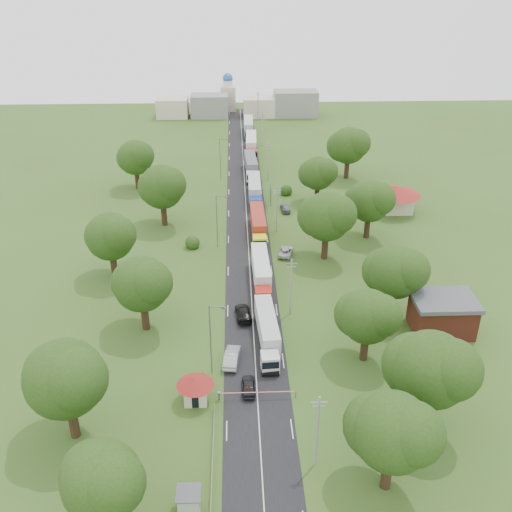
{
  "coord_description": "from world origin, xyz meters",
  "views": [
    {
      "loc": [
        -2.18,
        -76.56,
        46.14
      ],
      "look_at": [
        1.01,
        5.53,
        3.0
      ],
      "focal_mm": 40.0,
      "sensor_mm": 36.0,
      "label": 1
    }
  ],
  "objects_px": {
    "boom_barrier": "(246,393)",
    "info_sign": "(271,190)",
    "guard_booth": "(195,386)",
    "car_lane_front": "(249,386)",
    "car_lane_mid": "(232,357)",
    "pedestrian_near": "(247,391)",
    "truck_0": "(267,331)"
  },
  "relations": [
    {
      "from": "boom_barrier",
      "to": "truck_0",
      "type": "distance_m",
      "value": 11.34
    },
    {
      "from": "info_sign",
      "to": "car_lane_mid",
      "type": "height_order",
      "value": "info_sign"
    },
    {
      "from": "info_sign",
      "to": "pedestrian_near",
      "type": "xyz_separation_m",
      "value": [
        -6.48,
        -59.5,
        -2.18
      ]
    },
    {
      "from": "guard_booth",
      "to": "truck_0",
      "type": "xyz_separation_m",
      "value": [
        8.97,
        10.84,
        -0.16
      ]
    },
    {
      "from": "boom_barrier",
      "to": "car_lane_front",
      "type": "bearing_deg",
      "value": 76.59
    },
    {
      "from": "info_sign",
      "to": "car_lane_mid",
      "type": "distance_m",
      "value": 53.67
    },
    {
      "from": "truck_0",
      "to": "guard_booth",
      "type": "bearing_deg",
      "value": -129.59
    },
    {
      "from": "car_lane_front",
      "to": "info_sign",
      "type": "bearing_deg",
      "value": -95.81
    },
    {
      "from": "car_lane_mid",
      "to": "pedestrian_near",
      "type": "height_order",
      "value": "car_lane_mid"
    },
    {
      "from": "car_lane_mid",
      "to": "car_lane_front",
      "type": "bearing_deg",
      "value": 117.39
    },
    {
      "from": "boom_barrier",
      "to": "guard_booth",
      "type": "height_order",
      "value": "guard_booth"
    },
    {
      "from": "car_lane_front",
      "to": "car_lane_mid",
      "type": "relative_size",
      "value": 0.82
    },
    {
      "from": "guard_booth",
      "to": "info_sign",
      "type": "distance_m",
      "value": 61.27
    },
    {
      "from": "boom_barrier",
      "to": "truck_0",
      "type": "xyz_separation_m",
      "value": [
        3.13,
        10.84,
        1.11
      ]
    },
    {
      "from": "car_lane_mid",
      "to": "pedestrian_near",
      "type": "relative_size",
      "value": 3.06
    },
    {
      "from": "info_sign",
      "to": "guard_booth",
      "type": "bearing_deg",
      "value": -101.68
    },
    {
      "from": "guard_booth",
      "to": "car_lane_front",
      "type": "xyz_separation_m",
      "value": [
        6.2,
        1.5,
        -1.46
      ]
    },
    {
      "from": "boom_barrier",
      "to": "info_sign",
      "type": "xyz_separation_m",
      "value": [
        6.56,
        60.0,
        2.11
      ]
    },
    {
      "from": "boom_barrier",
      "to": "truck_0",
      "type": "relative_size",
      "value": 0.68
    },
    {
      "from": "pedestrian_near",
      "to": "car_lane_front",
      "type": "bearing_deg",
      "value": 60.47
    },
    {
      "from": "car_lane_front",
      "to": "car_lane_mid",
      "type": "height_order",
      "value": "car_lane_mid"
    },
    {
      "from": "info_sign",
      "to": "pedestrian_near",
      "type": "relative_size",
      "value": 2.48
    },
    {
      "from": "info_sign",
      "to": "boom_barrier",
      "type": "bearing_deg",
      "value": -96.24
    },
    {
      "from": "guard_booth",
      "to": "boom_barrier",
      "type": "bearing_deg",
      "value": 0.01
    },
    {
      "from": "boom_barrier",
      "to": "info_sign",
      "type": "bearing_deg",
      "value": 83.76
    },
    {
      "from": "boom_barrier",
      "to": "guard_booth",
      "type": "bearing_deg",
      "value": -179.99
    },
    {
      "from": "guard_booth",
      "to": "pedestrian_near",
      "type": "xyz_separation_m",
      "value": [
        5.92,
        0.5,
        -1.34
      ]
    },
    {
      "from": "boom_barrier",
      "to": "car_lane_mid",
      "type": "xyz_separation_m",
      "value": [
        -1.64,
        7.0,
        -0.06
      ]
    },
    {
      "from": "car_lane_front",
      "to": "car_lane_mid",
      "type": "distance_m",
      "value": 5.85
    },
    {
      "from": "guard_booth",
      "to": "truck_0",
      "type": "distance_m",
      "value": 14.07
    },
    {
      "from": "guard_booth",
      "to": "pedestrian_near",
      "type": "distance_m",
      "value": 6.09
    },
    {
      "from": "pedestrian_near",
      "to": "car_lane_mid",
      "type": "bearing_deg",
      "value": 90.71
    }
  ]
}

